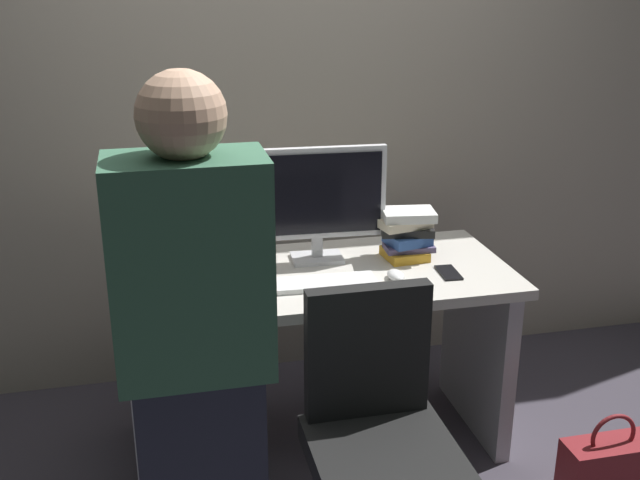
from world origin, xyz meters
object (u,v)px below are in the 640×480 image
(desk, at_px, (317,328))
(cup_by_monitor, at_px, (201,256))
(person_at_desk, at_px, (197,372))
(keyboard, at_px, (318,283))
(monitor, at_px, (317,198))
(cell_phone, at_px, (449,273))
(handbag, at_px, (608,472))
(book_stack, at_px, (407,233))
(cup_near_keyboard, at_px, (226,279))
(office_chair, at_px, (378,455))
(mouse, at_px, (396,275))

(desk, bearing_deg, cup_by_monitor, 159.67)
(person_at_desk, height_order, keyboard, person_at_desk)
(monitor, relative_size, cell_phone, 3.76)
(desk, relative_size, handbag, 3.94)
(person_at_desk, bearing_deg, book_stack, 44.66)
(cup_near_keyboard, distance_m, handbag, 1.54)
(desk, xyz_separation_m, cup_near_keyboard, (-0.36, -0.11, 0.28))
(cup_by_monitor, bearing_deg, monitor, -3.42)
(monitor, bearing_deg, cell_phone, -28.94)
(handbag, bearing_deg, cup_by_monitor, 150.66)
(office_chair, xyz_separation_m, handbag, (0.91, 0.10, -0.29))
(monitor, bearing_deg, cup_near_keyboard, -148.48)
(keyboard, relative_size, book_stack, 1.81)
(office_chair, bearing_deg, keyboard, 95.45)
(office_chair, height_order, keyboard, office_chair)
(monitor, bearing_deg, book_stack, -8.42)
(office_chair, height_order, person_at_desk, person_at_desk)
(cup_near_keyboard, relative_size, book_stack, 0.43)
(monitor, xyz_separation_m, cup_by_monitor, (-0.45, 0.03, -0.21))
(mouse, height_order, cup_near_keyboard, cup_near_keyboard)
(cup_near_keyboard, bearing_deg, handbag, -21.11)
(desk, bearing_deg, person_at_desk, -122.42)
(mouse, bearing_deg, desk, 154.03)
(office_chair, height_order, book_stack, book_stack)
(cup_by_monitor, bearing_deg, handbag, -29.34)
(book_stack, bearing_deg, handbag, -50.90)
(mouse, bearing_deg, office_chair, -112.48)
(desk, height_order, cup_by_monitor, cup_by_monitor)
(cup_by_monitor, distance_m, book_stack, 0.81)
(desk, distance_m, book_stack, 0.51)
(office_chair, distance_m, cup_near_keyboard, 0.81)
(keyboard, distance_m, cell_phone, 0.51)
(book_stack, bearing_deg, desk, -168.55)
(keyboard, bearing_deg, monitor, 80.42)
(office_chair, xyz_separation_m, keyboard, (-0.06, 0.59, 0.34))
(mouse, distance_m, cell_phone, 0.21)
(handbag, bearing_deg, desk, 147.04)
(handbag, bearing_deg, cell_phone, 133.05)
(cell_phone, bearing_deg, mouse, -173.83)
(keyboard, xyz_separation_m, mouse, (0.30, -0.01, 0.01))
(monitor, height_order, cell_phone, monitor)
(monitor, distance_m, cup_near_keyboard, 0.50)
(cup_near_keyboard, bearing_deg, office_chair, -57.21)
(desk, bearing_deg, cell_phone, -14.13)
(monitor, relative_size, cup_by_monitor, 5.86)
(cup_by_monitor, distance_m, handbag, 1.70)
(desk, height_order, handbag, desk)
(person_at_desk, distance_m, monitor, 1.09)
(cup_by_monitor, distance_m, cell_phone, 0.95)
(desk, distance_m, person_at_desk, 1.00)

